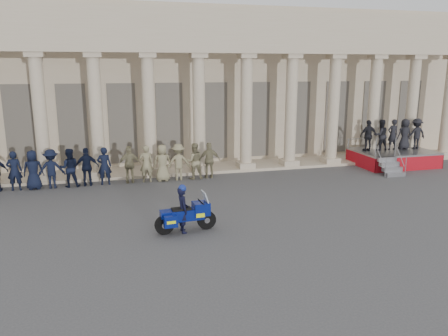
# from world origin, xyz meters

# --- Properties ---
(ground) EXTENTS (90.00, 90.00, 0.00)m
(ground) POSITION_xyz_m (0.00, 0.00, 0.00)
(ground) COLOR #404042
(ground) RESTS_ON ground
(building) EXTENTS (40.00, 12.50, 9.00)m
(building) POSITION_xyz_m (-0.00, 14.74, 4.52)
(building) COLOR tan
(building) RESTS_ON ground
(officer_rank) EXTENTS (16.79, 0.70, 1.86)m
(officer_rank) POSITION_xyz_m (-6.52, 6.79, 0.93)
(officer_rank) COLOR black
(officer_rank) RESTS_ON ground
(reviewing_stand) EXTENTS (4.35, 4.14, 2.66)m
(reviewing_stand) POSITION_xyz_m (12.67, 7.09, 1.45)
(reviewing_stand) COLOR gray
(reviewing_stand) RESTS_ON ground
(motorcycle) EXTENTS (2.18, 0.91, 1.40)m
(motorcycle) POSITION_xyz_m (-0.89, -0.39, 0.60)
(motorcycle) COLOR black
(motorcycle) RESTS_ON ground
(rider) EXTENTS (0.44, 0.62, 1.71)m
(rider) POSITION_xyz_m (-1.01, -0.40, 0.85)
(rider) COLOR black
(rider) RESTS_ON ground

